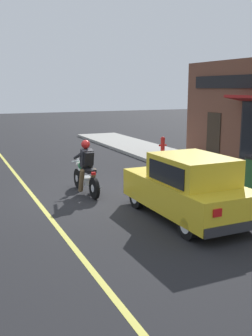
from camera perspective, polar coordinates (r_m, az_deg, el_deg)
name	(u,v)px	position (r m, az deg, el deg)	size (l,w,h in m)	color
ground_plane	(99,195)	(11.68, -3.99, -3.95)	(80.00, 80.00, 0.00)	black
sidewalk_curb	(187,163)	(16.48, 8.80, 0.77)	(2.60, 22.00, 0.14)	#9E9B93
lane_stripe	(20,180)	(14.08, -15.16, -1.63)	(0.12, 19.80, 0.01)	#D1C64C
motorcycle_with_rider	(86,171)	(11.76, -5.83, -0.47)	(0.56, 2.02, 1.62)	black
car_hatchback	(188,188)	(9.53, 8.94, -2.87)	(1.69, 3.80, 1.57)	black
fire_hydrant	(163,147)	(17.37, 5.34, 3.08)	(0.36, 0.24, 0.88)	red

